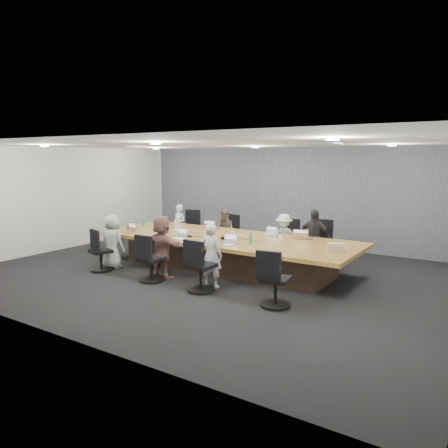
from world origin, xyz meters
The scene contains 40 objects.
floor centered at (0.00, 0.00, 0.00)m, with size 10.00×8.00×0.00m, color black.
ceiling centered at (0.00, 0.00, 2.80)m, with size 10.00×8.00×0.00m, color white.
wall_back centered at (0.00, 4.00, 1.40)m, with size 10.00×2.80×0.00m, color beige.
wall_front centered at (0.00, -4.00, 1.40)m, with size 10.00×2.80×0.00m, color beige.
wall_left centered at (-5.00, 0.00, 1.40)m, with size 8.00×2.80×0.00m, color beige.
curtain centered at (0.00, 3.92, 1.40)m, with size 9.80×0.04×2.80m, color slate.
conference_table centered at (0.00, 0.50, 0.40)m, with size 6.00×2.20×0.74m.
chair_0 centered at (-2.46, 2.20, 0.41)m, with size 0.56×0.56×0.83m, color black, non-canonical shape.
chair_1 centered at (-0.90, 2.20, 0.38)m, with size 0.51×0.51×0.76m, color black, non-canonical shape.
chair_2 centered at (0.80, 2.20, 0.39)m, with size 0.53×0.53×0.78m, color black, non-canonical shape.
chair_3 centered at (1.55, 2.20, 0.43)m, with size 0.59×0.59×0.87m, color black, non-canonical shape.
chair_4 centered at (-2.25, -1.20, 0.38)m, with size 0.51×0.51×0.75m, color black, non-canonical shape.
chair_5 centered at (-0.74, -1.20, 0.39)m, with size 0.53×0.53×0.79m, color black, non-canonical shape.
chair_6 centered at (0.52, -1.20, 0.42)m, with size 0.56×0.56×0.84m, color black, non-canonical shape.
chair_7 centered at (2.09, -1.20, 0.40)m, with size 0.54×0.54×0.81m, color black, non-canonical shape.
person_0 centered at (-2.46, 1.85, 0.61)m, with size 0.44×0.29×1.21m, color silver.
laptop_0 centered at (-2.46, 1.30, 0.75)m, with size 0.32×0.22×0.02m, color #B2B2B7.
person_1 centered at (-0.90, 1.85, 0.59)m, with size 0.57×0.44×1.17m, color brown.
laptop_1 centered at (-0.90, 1.30, 0.75)m, with size 0.29×0.20×0.02m, color #8C6647.
person_2 centered at (0.80, 1.85, 0.59)m, with size 0.76×0.44×1.17m, color #A7BEA2.
laptop_2 centered at (0.80, 1.30, 0.75)m, with size 0.30×0.20×0.02m, color #B2B2B7.
person_3 centered at (1.55, 1.85, 0.67)m, with size 0.79×0.33×1.35m, color #232325.
laptop_3 centered at (1.55, 1.30, 0.75)m, with size 0.34×0.24×0.02m, color #8C6647.
person_4 centered at (-2.25, -0.85, 0.62)m, with size 0.60×0.39×1.23m, color #90A68F.
laptop_4 centered at (-2.25, -0.30, 0.75)m, with size 0.31×0.22×0.02m, color #8C6647.
person_5 centered at (-0.74, -0.85, 0.66)m, with size 1.23×0.39×1.32m, color brown.
laptop_5 centered at (-0.74, -0.30, 0.75)m, with size 0.32×0.22×0.02m, color #B2B2B7.
person_6 centered at (0.52, -0.85, 0.63)m, with size 0.46×0.30×1.27m, color #B1B1B1.
laptop_6 centered at (0.52, -0.30, 0.75)m, with size 0.30×0.21×0.02m, color #B2B2B7.
bottle_green_left centered at (-2.65, 0.62, 0.86)m, with size 0.07×0.07×0.25m, color #2D8548.
bottle_green_right centered at (0.89, 0.04, 0.86)m, with size 0.07×0.07×0.24m, color #2D8548.
bottle_clear centered at (-1.75, 0.81, 0.84)m, with size 0.06×0.06×0.21m, color silver.
cup_white_far centered at (0.06, 0.68, 0.79)m, with size 0.08×0.08×0.10m, color white.
cup_white_near centered at (1.20, 0.81, 0.79)m, with size 0.09×0.09×0.11m, color white.
mug_brown centered at (-2.65, 0.07, 0.80)m, with size 0.09×0.09×0.11m, color brown.
mic_left centered at (-0.73, 0.06, 0.75)m, with size 0.14×0.10×0.03m, color black.
mic_right centered at (0.02, 0.52, 0.75)m, with size 0.14×0.09×0.03m, color black.
stapler centered at (0.14, 0.19, 0.77)m, with size 0.16×0.04×0.06m, color black.
canvas_bag centered at (2.59, 0.37, 0.82)m, with size 0.29×0.18×0.16m, color tan.
snack_packet centered at (2.65, 0.43, 0.76)m, with size 0.20×0.13×0.04m, color red.
Camera 1 is at (5.26, -7.69, 2.53)m, focal length 35.00 mm.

